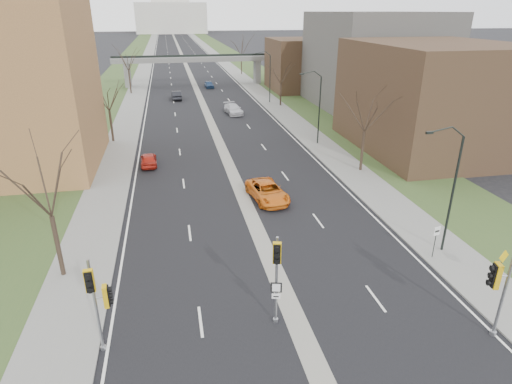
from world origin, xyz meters
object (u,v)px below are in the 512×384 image
object	(u,v)px
car_left_near	(149,159)
speed_limit_sign	(436,236)
warning_sign	(502,261)
car_right_mid	(233,109)
car_right_near	(267,191)
signal_pole_left	(98,294)
signal_pole_median	(277,268)
signal_pole_right	(508,272)
car_left_far	(176,95)
car_right_far	(209,85)

from	to	relation	value
car_left_near	speed_limit_sign	bearing A→B (deg)	127.61
warning_sign	car_right_mid	distance (m)	49.26
car_right_near	speed_limit_sign	bearing A→B (deg)	-61.12
signal_pole_left	speed_limit_sign	distance (m)	20.77
signal_pole_left	signal_pole_median	distance (m)	8.44
signal_pole_right	car_right_near	xyz separation A→B (m)	(-7.25, 18.91, -3.13)
speed_limit_sign	signal_pole_right	bearing A→B (deg)	-112.18
car_left_near	car_right_mid	distance (m)	25.68
signal_pole_right	car_left_far	distance (m)	67.88
signal_pole_median	signal_pole_left	bearing A→B (deg)	-163.94
car_left_near	car_right_mid	world-z (taller)	car_right_mid
signal_pole_right	car_left_near	world-z (taller)	signal_pole_right
signal_pole_right	warning_sign	distance (m)	5.89
signal_pole_right	car_left_far	xyz separation A→B (m)	(-13.65, 66.42, -3.13)
signal_pole_left	car_right_near	distance (m)	19.96
car_right_mid	car_right_far	distance (m)	25.60
signal_pole_right	car_left_far	world-z (taller)	signal_pole_right
signal_pole_median	car_left_far	size ratio (longest dim) A/B	1.08
signal_pole_median	car_left_near	world-z (taller)	signal_pole_median
signal_pole_median	car_right_mid	world-z (taller)	signal_pole_median
signal_pole_median	car_right_near	bearing A→B (deg)	93.48
warning_sign	car_right_near	xyz separation A→B (m)	(-10.85, 14.88, -0.79)
car_right_mid	car_left_far	bearing A→B (deg)	114.08
signal_pole_left	car_right_mid	distance (m)	51.56
speed_limit_sign	car_left_far	xyz separation A→B (m)	(-15.01, 59.06, -0.90)
warning_sign	signal_pole_median	bearing A→B (deg)	166.89
signal_pole_right	warning_sign	size ratio (longest dim) A/B	2.68
signal_pole_right	car_right_near	distance (m)	20.49
signal_pole_left	signal_pole_right	bearing A→B (deg)	-13.13
speed_limit_sign	car_left_near	xyz separation A→B (m)	(-18.97, 22.69, -0.98)
car_left_near	car_right_mid	bearing A→B (deg)	-121.30
signal_pole_left	car_left_far	xyz separation A→B (m)	(5.20, 63.55, -2.56)
signal_pole_left	car_left_near	world-z (taller)	signal_pole_left
signal_pole_right	car_left_near	bearing A→B (deg)	133.83
signal_pole_left	speed_limit_sign	size ratio (longest dim) A/B	2.25
signal_pole_right	car_left_near	xyz separation A→B (m)	(-17.61, 30.04, -3.21)
car_left_near	car_left_far	distance (m)	36.59
warning_sign	car_left_near	distance (m)	33.57
car_left_near	car_left_far	size ratio (longest dim) A/B	0.87
signal_pole_left	car_right_far	bearing A→B (deg)	76.15
speed_limit_sign	car_left_far	size ratio (longest dim) A/B	0.48
signal_pole_left	warning_sign	xyz separation A→B (m)	(22.45, 1.17, -1.77)
signal_pole_right	car_right_far	world-z (taller)	signal_pole_right
signal_pole_median	warning_sign	size ratio (longest dim) A/B	2.29
car_right_far	signal_pole_median	bearing A→B (deg)	-96.76
warning_sign	car_right_far	world-z (taller)	warning_sign
signal_pole_median	car_right_far	size ratio (longest dim) A/B	1.25
speed_limit_sign	car_right_near	bearing A→B (deg)	115.03
speed_limit_sign	warning_sign	bearing A→B (deg)	-67.74
signal_pole_right	car_right_far	distance (m)	78.40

